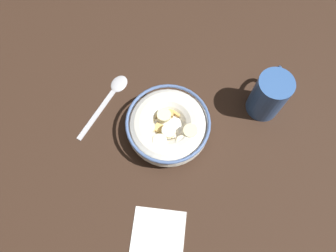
{
  "coord_description": "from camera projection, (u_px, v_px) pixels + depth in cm",
  "views": [
    {
      "loc": [
        -19.8,
        -8.17,
        58.49
      ],
      "look_at": [
        0.0,
        0.0,
        3.0
      ],
      "focal_mm": 34.27,
      "sensor_mm": 36.0,
      "label": 1
    }
  ],
  "objects": [
    {
      "name": "ground_plane",
      "position": [
        168.0,
        133.0,
        0.63
      ],
      "size": [
        136.06,
        136.06,
        2.0
      ],
      "primitive_type": "cube",
      "color": "#332116"
    },
    {
      "name": "cereal_bowl",
      "position": [
        168.0,
        127.0,
        0.6
      ],
      "size": [
        15.54,
        15.54,
        5.35
      ],
      "color": "silver",
      "rests_on": "ground_plane"
    },
    {
      "name": "coffee_mug",
      "position": [
        269.0,
        95.0,
        0.6
      ],
      "size": [
        9.62,
        6.43,
        9.93
      ],
      "color": "#335999",
      "rests_on": "ground_plane"
    },
    {
      "name": "spoon",
      "position": [
        112.0,
        92.0,
        0.65
      ],
      "size": [
        16.26,
        4.26,
        0.8
      ],
      "color": "#B7B7BC",
      "rests_on": "ground_plane"
    }
  ]
}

